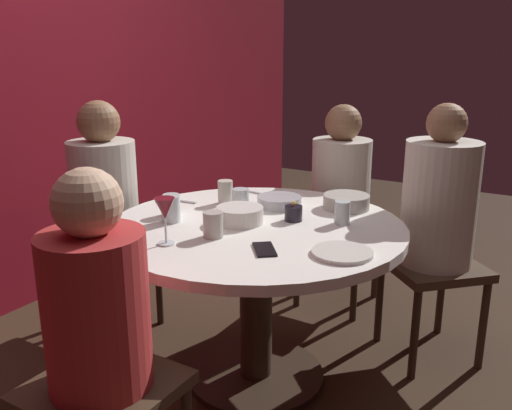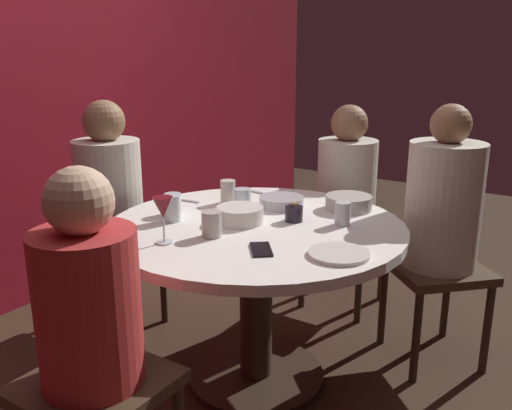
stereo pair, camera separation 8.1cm
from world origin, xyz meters
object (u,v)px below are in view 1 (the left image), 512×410
at_px(seated_diner_left, 97,314).
at_px(candle_holder, 293,213).
at_px(seated_diner_front_right, 439,207).
at_px(cup_beside_wine, 213,225).
at_px(cup_far_edge, 171,209).
at_px(bowl_small_white, 346,202).
at_px(wine_glass, 165,211).
at_px(cup_near_candle, 171,205).
at_px(bowl_serving_large, 279,201).
at_px(cup_by_right_diner, 342,213).
at_px(dining_table, 256,261).
at_px(cup_center_front, 225,192).
at_px(bowl_salad_center, 240,215).
at_px(seated_diner_back, 104,194).
at_px(dinner_plate, 342,253).
at_px(cell_phone, 264,249).
at_px(cup_by_left_diner, 241,199).
at_px(seated_diner_right, 341,183).

bearing_deg(seated_diner_left, candle_holder, -6.49).
height_order(seated_diner_front_right, cup_beside_wine, seated_diner_front_right).
bearing_deg(seated_diner_left, cup_far_edge, 23.96).
bearing_deg(bowl_small_white, seated_diner_left, 169.69).
relative_size(seated_diner_left, wine_glass, 6.34).
bearing_deg(cup_near_candle, bowl_serving_large, -42.81).
bearing_deg(cup_by_right_diner, cup_far_edge, 118.53).
xyz_separation_m(candle_holder, wine_glass, (-0.50, 0.27, 0.10)).
bearing_deg(cup_beside_wine, cup_far_edge, 75.26).
relative_size(dining_table, wine_glass, 6.97).
height_order(seated_diner_front_right, cup_center_front, seated_diner_front_right).
distance_m(wine_glass, bowl_salad_center, 0.38).
relative_size(wine_glass, cup_by_right_diner, 1.83).
distance_m(bowl_serving_large, bowl_small_white, 0.30).
height_order(seated_diner_front_right, cup_by_right_diner, seated_diner_front_right).
relative_size(dining_table, bowl_serving_large, 6.02).
xyz_separation_m(seated_diner_back, dinner_plate, (-0.15, -1.31, -0.00)).
height_order(candle_holder, cell_phone, candle_holder).
distance_m(bowl_salad_center, bowl_small_white, 0.52).
xyz_separation_m(seated_diner_front_right, bowl_small_white, (-0.19, 0.36, 0.02)).
distance_m(cell_phone, cup_near_candle, 0.59).
distance_m(bowl_salad_center, cup_by_left_diner, 0.21).
distance_m(dinner_plate, cup_beside_wine, 0.50).
height_order(seated_diner_left, dinner_plate, seated_diner_left).
distance_m(seated_diner_right, cup_far_edge, 1.10).
distance_m(dining_table, bowl_salad_center, 0.21).
bearing_deg(dinner_plate, bowl_salad_center, 76.46).
relative_size(candle_holder, cell_phone, 0.61).
relative_size(seated_diner_back, cup_beside_wine, 11.87).
bearing_deg(cell_phone, bowl_small_white, 46.84).
height_order(seated_diner_back, bowl_serving_large, seated_diner_back).
bearing_deg(bowl_serving_large, seated_diner_front_right, -63.64).
relative_size(seated_diner_right, seated_diner_front_right, 0.95).
xyz_separation_m(dining_table, seated_diner_front_right, (0.59, -0.59, 0.18)).
relative_size(wine_glass, cell_phone, 1.26).
relative_size(dining_table, seated_diner_left, 1.10).
xyz_separation_m(seated_diner_back, cup_center_front, (0.19, -0.58, 0.05)).
bearing_deg(cup_center_front, bowl_salad_center, -134.82).
height_order(bowl_serving_large, cup_far_edge, cup_far_edge).
relative_size(candle_holder, cup_center_front, 0.80).
distance_m(cell_phone, cup_far_edge, 0.51).
distance_m(bowl_salad_center, cup_far_edge, 0.29).
bearing_deg(seated_diner_back, dinner_plate, -6.34).
bearing_deg(wine_glass, candle_holder, -28.51).
bearing_deg(wine_glass, bowl_serving_large, -9.81).
bearing_deg(dining_table, cell_phone, -143.36).
distance_m(candle_holder, wine_glass, 0.57).
distance_m(wine_glass, cup_far_edge, 0.28).
bearing_deg(dining_table, seated_diner_left, 180.00).
xyz_separation_m(dining_table, bowl_small_white, (0.40, -0.23, 0.20)).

